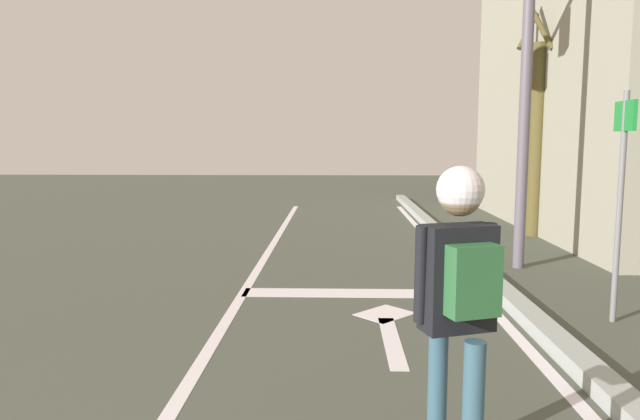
% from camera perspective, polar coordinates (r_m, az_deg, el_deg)
% --- Properties ---
extents(lane_line_center, '(0.12, 20.00, 0.01)m').
position_cam_1_polar(lane_line_center, '(6.41, -8.79, -10.03)').
color(lane_line_center, silver).
rests_on(lane_line_center, ground).
extents(lane_line_curbside, '(0.12, 20.00, 0.01)m').
position_cam_1_polar(lane_line_curbside, '(6.54, 17.17, -9.92)').
color(lane_line_curbside, silver).
rests_on(lane_line_curbside, ground).
extents(stop_bar, '(3.02, 0.40, 0.01)m').
position_cam_1_polar(stop_bar, '(7.15, 4.61, -8.16)').
color(stop_bar, silver).
rests_on(stop_bar, ground).
extents(lane_arrow_stem, '(0.16, 1.40, 0.01)m').
position_cam_1_polar(lane_arrow_stem, '(5.56, 7.10, -12.70)').
color(lane_arrow_stem, silver).
rests_on(lane_arrow_stem, ground).
extents(lane_arrow_head, '(0.71, 0.71, 0.01)m').
position_cam_1_polar(lane_arrow_head, '(6.36, 6.37, -10.12)').
color(lane_arrow_head, silver).
rests_on(lane_arrow_head, ground).
extents(curb_strip, '(0.24, 24.00, 0.14)m').
position_cam_1_polar(curb_strip, '(6.59, 19.31, -9.26)').
color(curb_strip, '#99A09B').
rests_on(curb_strip, ground).
extents(skater, '(0.44, 0.61, 1.66)m').
position_cam_1_polar(skater, '(3.11, 13.56, -7.02)').
color(skater, '#335666').
rests_on(skater, skateboard).
extents(street_sign_post, '(0.07, 0.44, 2.35)m').
position_cam_1_polar(street_sign_post, '(6.54, 27.59, 3.22)').
color(street_sign_post, slate).
rests_on(street_sign_post, ground).
extents(roadside_tree, '(0.92, 0.93, 4.60)m').
position_cam_1_polar(roadside_tree, '(11.87, 20.57, 7.28)').
color(roadside_tree, brown).
rests_on(roadside_tree, ground).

